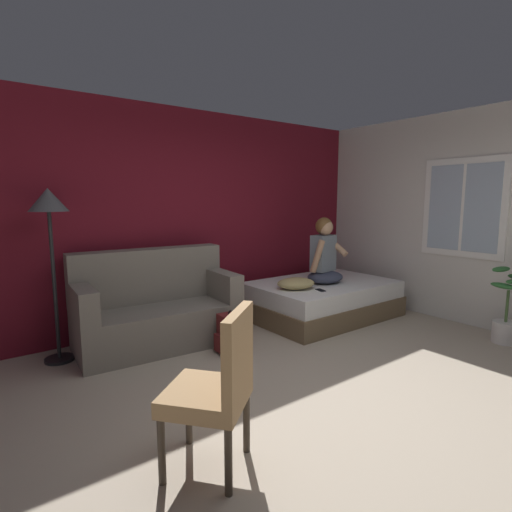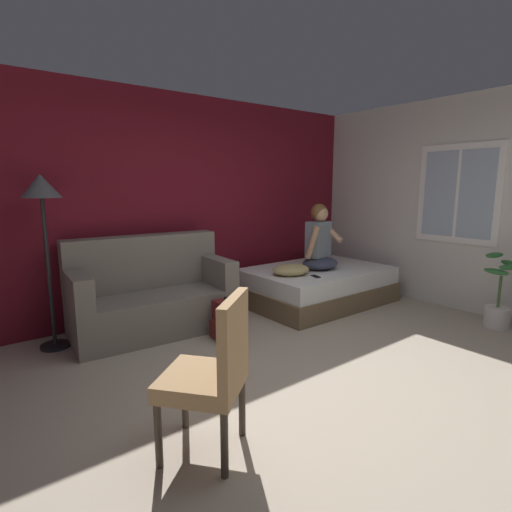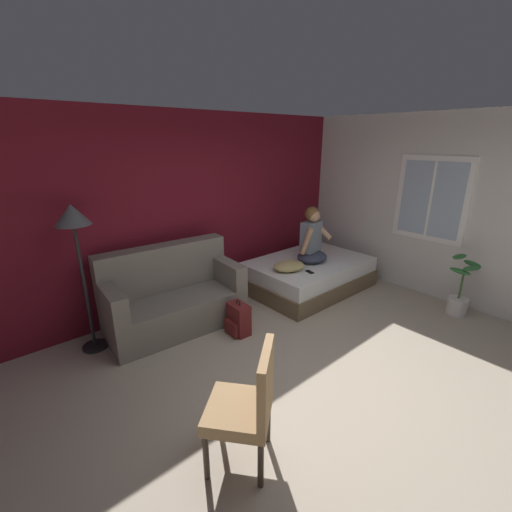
{
  "view_description": "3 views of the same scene",
  "coord_description": "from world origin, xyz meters",
  "px_view_note": "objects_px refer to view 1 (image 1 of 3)",
  "views": [
    {
      "loc": [
        -2.25,
        -2.06,
        1.6
      ],
      "look_at": [
        0.55,
        1.65,
        0.93
      ],
      "focal_mm": 28.0,
      "sensor_mm": 36.0,
      "label": 1
    },
    {
      "loc": [
        -2.25,
        -2.06,
        1.6
      ],
      "look_at": [
        0.58,
        1.59,
        0.77
      ],
      "focal_mm": 28.0,
      "sensor_mm": 36.0,
      "label": 2
    },
    {
      "loc": [
        -2.36,
        -1.71,
        2.33
      ],
      "look_at": [
        0.42,
        1.5,
        0.87
      ],
      "focal_mm": 24.0,
      "sensor_mm": 36.0,
      "label": 3
    }
  ],
  "objects_px": {
    "cell_phone": "(321,290)",
    "potted_plant": "(506,317)",
    "side_chair": "(217,384)",
    "throw_pillow": "(296,283)",
    "couch": "(156,309)",
    "floor_lamp": "(49,217)",
    "backpack": "(230,335)",
    "bed": "(322,299)",
    "person_seated": "(324,256)"
  },
  "relations": [
    {
      "from": "floor_lamp",
      "to": "potted_plant",
      "type": "xyz_separation_m",
      "value": [
        4.09,
        -2.46,
        -1.13
      ]
    },
    {
      "from": "couch",
      "to": "cell_phone",
      "type": "bearing_deg",
      "value": -21.5
    },
    {
      "from": "backpack",
      "to": "floor_lamp",
      "type": "height_order",
      "value": "floor_lamp"
    },
    {
      "from": "potted_plant",
      "to": "side_chair",
      "type": "bearing_deg",
      "value": 177.94
    },
    {
      "from": "bed",
      "to": "couch",
      "type": "height_order",
      "value": "couch"
    },
    {
      "from": "floor_lamp",
      "to": "backpack",
      "type": "bearing_deg",
      "value": -30.3
    },
    {
      "from": "cell_phone",
      "to": "floor_lamp",
      "type": "distance_m",
      "value": 3.08
    },
    {
      "from": "person_seated",
      "to": "floor_lamp",
      "type": "distance_m",
      "value": 3.28
    },
    {
      "from": "throw_pillow",
      "to": "floor_lamp",
      "type": "relative_size",
      "value": 0.28
    },
    {
      "from": "person_seated",
      "to": "bed",
      "type": "bearing_deg",
      "value": 67.22
    },
    {
      "from": "backpack",
      "to": "potted_plant",
      "type": "height_order",
      "value": "potted_plant"
    },
    {
      "from": "backpack",
      "to": "throw_pillow",
      "type": "height_order",
      "value": "throw_pillow"
    },
    {
      "from": "side_chair",
      "to": "throw_pillow",
      "type": "relative_size",
      "value": 2.04
    },
    {
      "from": "bed",
      "to": "couch",
      "type": "xyz_separation_m",
      "value": [
        -2.23,
        0.37,
        0.16
      ]
    },
    {
      "from": "side_chair",
      "to": "backpack",
      "type": "distance_m",
      "value": 1.84
    },
    {
      "from": "throw_pillow",
      "to": "floor_lamp",
      "type": "xyz_separation_m",
      "value": [
        -2.62,
        0.61,
        0.88
      ]
    },
    {
      "from": "bed",
      "to": "backpack",
      "type": "xyz_separation_m",
      "value": [
        -1.73,
        -0.35,
        -0.04
      ]
    },
    {
      "from": "throw_pillow",
      "to": "cell_phone",
      "type": "height_order",
      "value": "throw_pillow"
    },
    {
      "from": "couch",
      "to": "throw_pillow",
      "type": "bearing_deg",
      "value": -15.9
    },
    {
      "from": "couch",
      "to": "cell_phone",
      "type": "xyz_separation_m",
      "value": [
        1.83,
        -0.72,
        0.09
      ]
    },
    {
      "from": "couch",
      "to": "bed",
      "type": "bearing_deg",
      "value": -9.46
    },
    {
      "from": "side_chair",
      "to": "throw_pillow",
      "type": "xyz_separation_m",
      "value": [
        2.21,
        1.72,
        0.02
      ]
    },
    {
      "from": "potted_plant",
      "to": "floor_lamp",
      "type": "bearing_deg",
      "value": 148.97
    },
    {
      "from": "person_seated",
      "to": "throw_pillow",
      "type": "xyz_separation_m",
      "value": [
        -0.56,
        -0.05,
        -0.29
      ]
    },
    {
      "from": "couch",
      "to": "person_seated",
      "type": "xyz_separation_m",
      "value": [
        2.21,
        -0.42,
        0.44
      ]
    },
    {
      "from": "throw_pillow",
      "to": "potted_plant",
      "type": "bearing_deg",
      "value": -51.7
    },
    {
      "from": "side_chair",
      "to": "potted_plant",
      "type": "bearing_deg",
      "value": -2.06
    },
    {
      "from": "bed",
      "to": "floor_lamp",
      "type": "relative_size",
      "value": 1.14
    },
    {
      "from": "side_chair",
      "to": "potted_plant",
      "type": "distance_m",
      "value": 3.68
    },
    {
      "from": "floor_lamp",
      "to": "potted_plant",
      "type": "bearing_deg",
      "value": -31.03
    },
    {
      "from": "bed",
      "to": "side_chair",
      "type": "height_order",
      "value": "side_chair"
    },
    {
      "from": "couch",
      "to": "side_chair",
      "type": "height_order",
      "value": "couch"
    },
    {
      "from": "couch",
      "to": "potted_plant",
      "type": "xyz_separation_m",
      "value": [
        3.12,
        -2.32,
        -0.09
      ]
    },
    {
      "from": "couch",
      "to": "floor_lamp",
      "type": "height_order",
      "value": "floor_lamp"
    },
    {
      "from": "cell_phone",
      "to": "potted_plant",
      "type": "height_order",
      "value": "potted_plant"
    },
    {
      "from": "bed",
      "to": "person_seated",
      "type": "relative_size",
      "value": 2.22
    },
    {
      "from": "throw_pillow",
      "to": "cell_phone",
      "type": "relative_size",
      "value": 3.33
    },
    {
      "from": "potted_plant",
      "to": "bed",
      "type": "bearing_deg",
      "value": 114.38
    },
    {
      "from": "bed",
      "to": "potted_plant",
      "type": "bearing_deg",
      "value": -65.62
    },
    {
      "from": "couch",
      "to": "backpack",
      "type": "distance_m",
      "value": 0.9
    },
    {
      "from": "side_chair",
      "to": "person_seated",
      "type": "relative_size",
      "value": 1.12
    },
    {
      "from": "person_seated",
      "to": "backpack",
      "type": "bearing_deg",
      "value": -169.88
    },
    {
      "from": "throw_pillow",
      "to": "person_seated",
      "type": "bearing_deg",
      "value": 5.46
    },
    {
      "from": "backpack",
      "to": "side_chair",
      "type": "bearing_deg",
      "value": -125.6
    },
    {
      "from": "cell_phone",
      "to": "floor_lamp",
      "type": "xyz_separation_m",
      "value": [
        -2.8,
        0.86,
        0.94
      ]
    },
    {
      "from": "couch",
      "to": "backpack",
      "type": "bearing_deg",
      "value": -55.43
    },
    {
      "from": "couch",
      "to": "person_seated",
      "type": "height_order",
      "value": "person_seated"
    },
    {
      "from": "bed",
      "to": "cell_phone",
      "type": "xyz_separation_m",
      "value": [
        -0.4,
        -0.35,
        0.25
      ]
    },
    {
      "from": "backpack",
      "to": "floor_lamp",
      "type": "relative_size",
      "value": 0.27
    },
    {
      "from": "throw_pillow",
      "to": "potted_plant",
      "type": "height_order",
      "value": "potted_plant"
    }
  ]
}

